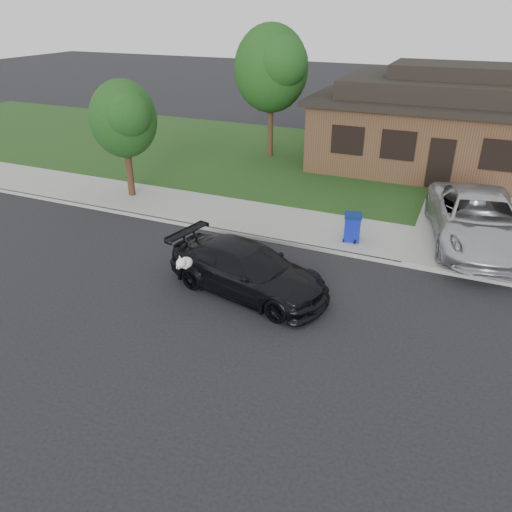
% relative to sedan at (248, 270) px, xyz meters
% --- Properties ---
extents(ground, '(120.00, 120.00, 0.00)m').
position_rel_sedan_xyz_m(ground, '(-0.05, -0.22, -0.69)').
color(ground, black).
rests_on(ground, ground).
extents(sidewalk, '(60.00, 3.00, 0.12)m').
position_rel_sedan_xyz_m(sidewalk, '(-0.05, 4.78, -0.63)').
color(sidewalk, gray).
rests_on(sidewalk, ground).
extents(curb, '(60.00, 0.12, 0.12)m').
position_rel_sedan_xyz_m(curb, '(-0.05, 3.28, -0.63)').
color(curb, gray).
rests_on(curb, ground).
extents(lawn, '(60.00, 13.00, 0.13)m').
position_rel_sedan_xyz_m(lawn, '(-0.05, 12.78, -0.62)').
color(lawn, '#193814').
rests_on(lawn, ground).
extents(driveway, '(4.50, 13.00, 0.14)m').
position_rel_sedan_xyz_m(driveway, '(5.95, 9.78, -0.62)').
color(driveway, gray).
rests_on(driveway, ground).
extents(sedan, '(5.01, 2.84, 1.37)m').
position_rel_sedan_xyz_m(sedan, '(0.00, 0.00, 0.00)').
color(sedan, black).
rests_on(sedan, ground).
extents(minivan, '(3.89, 6.40, 1.66)m').
position_rel_sedan_xyz_m(minivan, '(5.65, 5.61, 0.28)').
color(minivan, '#B2B5BA').
rests_on(minivan, driveway).
extents(recycling_bin, '(0.67, 0.67, 0.93)m').
position_rel_sedan_xyz_m(recycling_bin, '(1.88, 4.26, -0.09)').
color(recycling_bin, '#0D1B94').
rests_on(recycling_bin, sidewalk).
extents(house, '(12.60, 8.60, 4.65)m').
position_rel_sedan_xyz_m(house, '(3.95, 14.77, 1.45)').
color(house, '#422B1C').
rests_on(house, ground).
extents(tree_0, '(3.78, 3.60, 6.34)m').
position_rel_sedan_xyz_m(tree_0, '(-4.39, 12.65, 3.79)').
color(tree_0, '#332114').
rests_on(tree_0, ground).
extents(tree_2, '(2.73, 2.60, 4.59)m').
position_rel_sedan_xyz_m(tree_2, '(-7.43, 4.89, 2.58)').
color(tree_2, '#332114').
rests_on(tree_2, ground).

